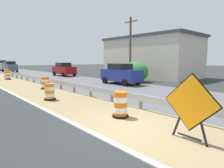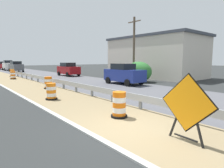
{
  "view_description": "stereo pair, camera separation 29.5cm",
  "coord_description": "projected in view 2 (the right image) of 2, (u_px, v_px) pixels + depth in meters",
  "views": [
    {
      "loc": [
        -4.59,
        -4.17,
        2.32
      ],
      "look_at": [
        1.48,
        2.67,
        1.15
      ],
      "focal_mm": 30.11,
      "sensor_mm": 36.0,
      "label": 1
    },
    {
      "loc": [
        -4.37,
        -4.36,
        2.32
      ],
      "look_at": [
        1.48,
        2.67,
        1.15
      ],
      "focal_mm": 30.11,
      "sensor_mm": 36.0,
      "label": 2
    }
  ],
  "objects": [
    {
      "name": "car_mid_far_lane",
      "position": [
        124.0,
        74.0,
        18.05
      ],
      "size": [
        2.03,
        4.11,
        1.98
      ],
      "rotation": [
        0.0,
        0.0,
        -1.57
      ],
      "color": "navy",
      "rests_on": "ground"
    },
    {
      "name": "car_lead_near_lane",
      "position": [
        3.0,
        65.0,
        46.62
      ],
      "size": [
        2.26,
        4.23,
        1.94
      ],
      "rotation": [
        0.0,
        0.0,
        1.53
      ],
      "color": "maroon",
      "rests_on": "ground"
    },
    {
      "name": "traffic_barrel_farther",
      "position": [
        12.0,
        73.0,
        25.97
      ],
      "size": [
        0.71,
        0.71,
        1.04
      ],
      "color": "orange",
      "rests_on": "ground"
    },
    {
      "name": "utility_pole_near",
      "position": [
        134.0,
        48.0,
        21.04
      ],
      "size": [
        0.24,
        1.8,
        7.02
      ],
      "color": "brown",
      "rests_on": "ground"
    },
    {
      "name": "curb_near_edge",
      "position": [
        97.0,
        139.0,
        5.56
      ],
      "size": [
        0.2,
        120.0,
        0.11
      ],
      "primitive_type": "cube",
      "color": "#ADADA8",
      "rests_on": "ground"
    },
    {
      "name": "ground_plane",
      "position": [
        129.0,
        129.0,
        6.39
      ],
      "size": [
        160.0,
        160.0,
        0.0
      ],
      "primitive_type": "plane",
      "color": "#2B2D2D"
    },
    {
      "name": "traffic_barrel_close",
      "position": [
        51.0,
        92.0,
        11.05
      ],
      "size": [
        0.68,
        0.68,
        0.97
      ],
      "color": "orange",
      "rests_on": "ground"
    },
    {
      "name": "traffic_barrel_nearest",
      "position": [
        119.0,
        106.0,
        7.63
      ],
      "size": [
        0.68,
        0.68,
        1.05
      ],
      "color": "orange",
      "rests_on": "ground"
    },
    {
      "name": "car_lead_far_lane",
      "position": [
        8.0,
        65.0,
        41.77
      ],
      "size": [
        2.04,
        4.21,
        2.24
      ],
      "rotation": [
        0.0,
        0.0,
        1.54
      ],
      "color": "silver",
      "rests_on": "ground"
    },
    {
      "name": "median_dirt_strip",
      "position": [
        141.0,
        125.0,
        6.78
      ],
      "size": [
        3.62,
        120.0,
        0.01
      ],
      "primitive_type": "cube",
      "color": "#8E7A56",
      "rests_on": "ground"
    },
    {
      "name": "car_trailing_far_lane",
      "position": [
        16.0,
        67.0,
        36.74
      ],
      "size": [
        2.1,
        4.34,
        2.07
      ],
      "rotation": [
        0.0,
        0.0,
        1.61
      ],
      "color": "#4C5156",
      "rests_on": "ground"
    },
    {
      "name": "roadside_shop_near",
      "position": [
        155.0,
        57.0,
        25.59
      ],
      "size": [
        7.22,
        12.55,
        5.41
      ],
      "color": "beige",
      "rests_on": "ground"
    },
    {
      "name": "warning_sign_diamond",
      "position": [
        187.0,
        106.0,
        5.23
      ],
      "size": [
        0.12,
        1.69,
        1.98
      ],
      "rotation": [
        0.0,
        0.0,
        3.1
      ],
      "color": "black",
      "rests_on": "ground"
    },
    {
      "name": "car_trailing_near_lane",
      "position": [
        68.0,
        69.0,
        27.49
      ],
      "size": [
        2.03,
        4.07,
        1.94
      ],
      "rotation": [
        0.0,
        0.0,
        -1.56
      ],
      "color": "maroon",
      "rests_on": "ground"
    },
    {
      "name": "guardrail_median",
      "position": [
        158.0,
        102.0,
        8.04
      ],
      "size": [
        0.18,
        53.52,
        0.71
      ],
      "color": "#999EA3",
      "rests_on": "ground"
    },
    {
      "name": "traffic_barrel_mid",
      "position": [
        48.0,
        83.0,
        15.25
      ],
      "size": [
        0.73,
        0.73,
        0.97
      ],
      "color": "orange",
      "rests_on": "ground"
    },
    {
      "name": "far_lane_asphalt",
      "position": [
        209.0,
        102.0,
        10.33
      ],
      "size": [
        7.59,
        120.0,
        0.0
      ],
      "primitive_type": "cube",
      "color": "#56565B",
      "rests_on": "ground"
    },
    {
      "name": "bush_roadside",
      "position": [
        139.0,
        72.0,
        19.71
      ],
      "size": [
        2.72,
        2.72,
        2.15
      ],
      "primitive_type": "ellipsoid",
      "color": "#337533",
      "rests_on": "ground"
    },
    {
      "name": "traffic_barrel_far",
      "position": [
        13.0,
        76.0,
        22.84
      ],
      "size": [
        0.69,
        0.69,
        0.98
      ],
      "color": "orange",
      "rests_on": "ground"
    }
  ]
}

